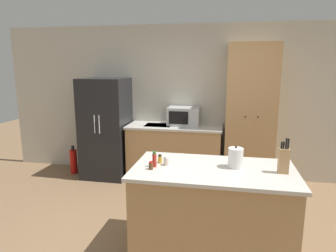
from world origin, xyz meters
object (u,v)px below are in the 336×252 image
spice_bottle_tall_dark (166,161)px  spice_bottle_short_red (154,160)px  spice_bottle_green_herb (151,166)px  fire_extinguisher (74,161)px  refrigerator (106,128)px  spice_bottle_amber_oil (160,159)px  pantry_cabinet (250,116)px  kettle (236,158)px  knife_block (284,160)px  microwave (184,116)px

spice_bottle_tall_dark → spice_bottle_short_red: size_ratio=0.56×
spice_bottle_green_herb → fire_extinguisher: (-1.97, 2.04, -0.74)m
refrigerator → spice_bottle_amber_oil: 2.31m
pantry_cabinet → kettle: bearing=-97.9°
spice_bottle_short_red → spice_bottle_green_herb: 0.09m
spice_bottle_green_herb → kettle: bearing=14.7°
spice_bottle_tall_dark → fire_extinguisher: size_ratio=0.18×
spice_bottle_short_red → kettle: (0.79, 0.13, 0.03)m
knife_block → spice_bottle_tall_dark: knife_block is taller
spice_bottle_green_herb → fire_extinguisher: spice_bottle_green_herb is taller
refrigerator → fire_extinguisher: (-0.64, -0.03, -0.63)m
microwave → knife_block: (1.24, -2.07, -0.03)m
pantry_cabinet → spice_bottle_tall_dark: bearing=-115.8°
spice_bottle_tall_dark → spice_bottle_green_herb: spice_bottle_tall_dark is taller
microwave → spice_bottle_amber_oil: bearing=-89.0°
knife_block → spice_bottle_tall_dark: bearing=179.3°
microwave → spice_bottle_tall_dark: microwave is taller
refrigerator → kettle: size_ratio=7.63×
spice_bottle_tall_dark → spice_bottle_short_red: 0.13m
microwave → fire_extinguisher: microwave is taller
refrigerator → pantry_cabinet: bearing=1.4°
knife_block → kettle: bearing=170.5°
microwave → kettle: bearing=-68.2°
spice_bottle_amber_oil → fire_extinguisher: 2.82m
pantry_cabinet → spice_bottle_tall_dark: pantry_cabinet is taller
spice_bottle_tall_dark → knife_block: bearing=-0.7°
refrigerator → knife_block: size_ratio=4.98×
pantry_cabinet → spice_bottle_amber_oil: bearing=-118.4°
spice_bottle_amber_oil → spice_bottle_green_herb: size_ratio=1.09×
refrigerator → microwave: refrigerator is taller
spice_bottle_tall_dark → fire_extinguisher: 2.91m
knife_block → spice_bottle_green_herb: 1.26m
pantry_cabinet → spice_bottle_amber_oil: (-1.03, -1.91, -0.16)m
spice_bottle_green_herb → spice_bottle_short_red: bearing=78.6°
refrigerator → spice_bottle_short_red: 2.40m
spice_bottle_amber_oil → kettle: bearing=0.2°
knife_block → spice_bottle_green_herb: size_ratio=4.19×
pantry_cabinet → spice_bottle_amber_oil: size_ratio=25.28×
kettle → knife_block: bearing=-9.5°
refrigerator → spice_bottle_short_red: size_ratio=10.56×
spice_bottle_tall_dark → spice_bottle_green_herb: size_ratio=1.11×
pantry_cabinet → spice_bottle_short_red: 2.30m
pantry_cabinet → kettle: (-0.27, -1.91, -0.10)m
spice_bottle_short_red → kettle: size_ratio=0.72×
spice_bottle_green_herb → fire_extinguisher: 2.93m
pantry_cabinet → fire_extinguisher: pantry_cabinet is taller
knife_block → kettle: size_ratio=1.53×
knife_block → pantry_cabinet: bearing=95.0°
pantry_cabinet → spice_bottle_amber_oil: 2.18m
knife_block → spice_bottle_short_red: 1.23m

